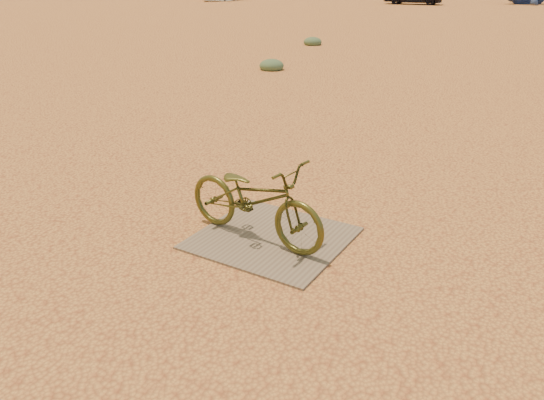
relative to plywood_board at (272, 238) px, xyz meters
The scene contains 5 objects.
ground 0.17m from the plywood_board, 148.70° to the left, with size 120.00×120.00×0.00m, color #D69447.
plywood_board is the anchor object (origin of this frame).
bicycle 0.45m from the plywood_board, 143.82° to the right, with size 0.54×1.55×0.82m, color #464518.
kale_a 9.49m from the plywood_board, 121.22° to the left, with size 0.64×0.64×0.35m, color #55714A.
kale_c 14.50m from the plywood_board, 115.57° to the left, with size 0.63×0.63×0.34m, color #55714A.
Camera 1 is at (2.51, -4.00, 2.41)m, focal length 35.00 mm.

